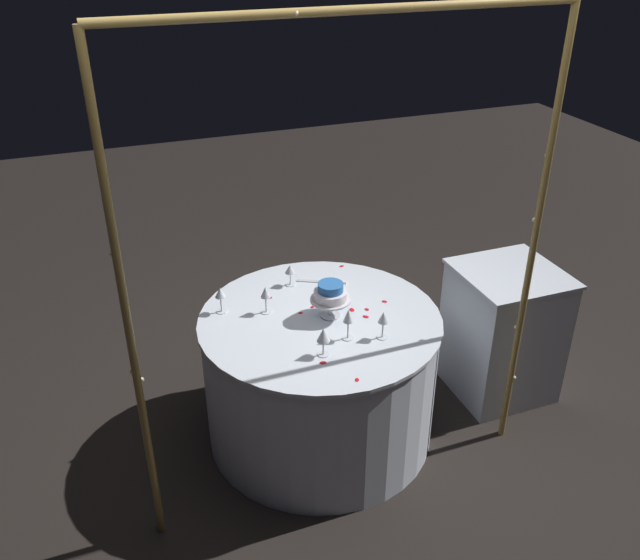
# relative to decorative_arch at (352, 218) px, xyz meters

# --- Properties ---
(ground_plane) EXTENTS (12.00, 12.00, 0.00)m
(ground_plane) POSITION_rel_decorative_arch_xyz_m (-0.00, -0.40, -1.55)
(ground_plane) COLOR black
(decorative_arch) EXTENTS (2.06, 0.05, 2.42)m
(decorative_arch) POSITION_rel_decorative_arch_xyz_m (0.00, 0.00, 0.00)
(decorative_arch) COLOR olive
(decorative_arch) RESTS_ON ground
(main_table) EXTENTS (1.33, 1.33, 0.80)m
(main_table) POSITION_rel_decorative_arch_xyz_m (-0.00, -0.40, -1.15)
(main_table) COLOR silver
(main_table) RESTS_ON ground
(side_table) EXTENTS (0.60, 0.60, 0.85)m
(side_table) POSITION_rel_decorative_arch_xyz_m (-1.22, -0.41, -1.13)
(side_table) COLOR silver
(side_table) RESTS_ON ground
(tiered_cake) EXTENTS (0.22, 0.22, 0.20)m
(tiered_cake) POSITION_rel_decorative_arch_xyz_m (-0.06, -0.40, -0.62)
(tiered_cake) COLOR silver
(tiered_cake) RESTS_ON main_table
(wine_glass_0) EXTENTS (0.06, 0.06, 0.13)m
(wine_glass_0) POSITION_rel_decorative_arch_xyz_m (0.03, -0.81, -0.66)
(wine_glass_0) COLOR silver
(wine_glass_0) RESTS_ON main_table
(wine_glass_1) EXTENTS (0.06, 0.06, 0.17)m
(wine_glass_1) POSITION_rel_decorative_arch_xyz_m (-0.07, -0.17, -0.63)
(wine_glass_1) COLOR silver
(wine_glass_1) RESTS_ON main_table
(wine_glass_2) EXTENTS (0.06, 0.06, 0.15)m
(wine_glass_2) POSITION_rel_decorative_arch_xyz_m (-0.24, -0.12, -0.64)
(wine_glass_2) COLOR silver
(wine_glass_2) RESTS_ON main_table
(wine_glass_3) EXTENTS (0.06, 0.06, 0.15)m
(wine_glass_3) POSITION_rel_decorative_arch_xyz_m (0.48, -0.65, -0.64)
(wine_glass_3) COLOR silver
(wine_glass_3) RESTS_ON main_table
(wine_glass_4) EXTENTS (0.07, 0.07, 0.15)m
(wine_glass_4) POSITION_rel_decorative_arch_xyz_m (0.10, -0.08, -0.64)
(wine_glass_4) COLOR silver
(wine_glass_4) RESTS_ON main_table
(wine_glass_5) EXTENTS (0.06, 0.06, 0.16)m
(wine_glass_5) POSITION_rel_decorative_arch_xyz_m (0.25, -0.56, -0.64)
(wine_glass_5) COLOR silver
(wine_glass_5) RESTS_ON main_table
(cake_knife) EXTENTS (0.27, 0.15, 0.01)m
(cake_knife) POSITION_rel_decorative_arch_xyz_m (-0.17, -0.76, -0.75)
(cake_knife) COLOR silver
(cake_knife) RESTS_ON main_table
(rose_petal_0) EXTENTS (0.03, 0.02, 0.00)m
(rose_petal_0) POSITION_rel_decorative_arch_xyz_m (-0.33, -0.91, -0.75)
(rose_petal_0) COLOR red
(rose_petal_0) RESTS_ON main_table
(rose_petal_1) EXTENTS (0.03, 0.03, 0.00)m
(rose_petal_1) POSITION_rel_decorative_arch_xyz_m (0.03, 0.17, -0.75)
(rose_petal_1) COLOR red
(rose_petal_1) RESTS_ON main_table
(rose_petal_2) EXTENTS (0.03, 0.04, 0.00)m
(rose_petal_2) POSITION_rel_decorative_arch_xyz_m (-0.19, -0.42, -0.75)
(rose_petal_2) COLOR red
(rose_petal_2) RESTS_ON main_table
(rose_petal_3) EXTENTS (0.03, 0.04, 0.00)m
(rose_petal_3) POSITION_rel_decorative_arch_xyz_m (0.19, -0.71, -0.75)
(rose_petal_3) COLOR red
(rose_petal_3) RESTS_ON main_table
(rose_petal_4) EXTENTS (0.04, 0.04, 0.00)m
(rose_petal_4) POSITION_rel_decorative_arch_xyz_m (-0.24, -0.33, -0.75)
(rose_petal_4) COLOR red
(rose_petal_4) RESTS_ON main_table
(rose_petal_5) EXTENTS (0.04, 0.03, 0.00)m
(rose_petal_5) POSITION_rel_decorative_arch_xyz_m (0.13, -0.01, -0.75)
(rose_petal_5) COLOR red
(rose_petal_5) RESTS_ON main_table
(rose_petal_6) EXTENTS (0.03, 0.03, 0.00)m
(rose_petal_6) POSITION_rel_decorative_arch_xyz_m (-0.27, -0.39, -0.75)
(rose_petal_6) COLOR red
(rose_petal_6) RESTS_ON main_table
(rose_petal_7) EXTENTS (0.03, 0.03, 0.00)m
(rose_petal_7) POSITION_rel_decorative_arch_xyz_m (0.00, -0.52, -0.75)
(rose_petal_7) COLOR red
(rose_petal_7) RESTS_ON main_table
(rose_petal_8) EXTENTS (0.04, 0.04, 0.00)m
(rose_petal_8) POSITION_rel_decorative_arch_xyz_m (-0.40, -0.43, -0.75)
(rose_petal_8) COLOR red
(rose_petal_8) RESTS_ON main_table
(rose_petal_9) EXTENTS (0.03, 0.02, 0.00)m
(rose_petal_9) POSITION_rel_decorative_arch_xyz_m (0.08, -0.49, -0.75)
(rose_petal_9) COLOR red
(rose_petal_9) RESTS_ON main_table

